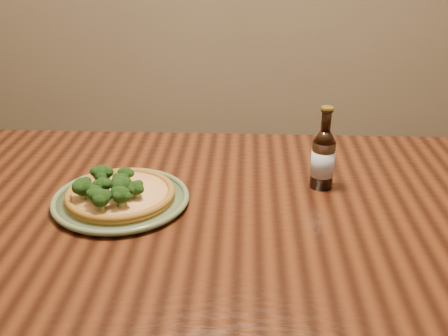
{
  "coord_description": "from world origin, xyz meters",
  "views": [
    {
      "loc": [
        0.16,
        -0.96,
        1.34
      ],
      "look_at": [
        0.11,
        0.15,
        0.82
      ],
      "focal_mm": 42.0,
      "sensor_mm": 36.0,
      "label": 1
    }
  ],
  "objects_px": {
    "plate": "(121,199)",
    "beer_bottle": "(323,158)",
    "table": "(178,237)",
    "pizza": "(118,193)"
  },
  "relations": [
    {
      "from": "beer_bottle",
      "to": "table",
      "type": "bearing_deg",
      "value": 174.89
    },
    {
      "from": "table",
      "to": "pizza",
      "type": "distance_m",
      "value": 0.18
    },
    {
      "from": "pizza",
      "to": "beer_bottle",
      "type": "xyz_separation_m",
      "value": [
        0.48,
        0.11,
        0.05
      ]
    },
    {
      "from": "table",
      "to": "plate",
      "type": "xyz_separation_m",
      "value": [
        -0.13,
        -0.0,
        0.1
      ]
    },
    {
      "from": "table",
      "to": "pizza",
      "type": "bearing_deg",
      "value": -175.8
    },
    {
      "from": "pizza",
      "to": "beer_bottle",
      "type": "bearing_deg",
      "value": 13.16
    },
    {
      "from": "plate",
      "to": "pizza",
      "type": "height_order",
      "value": "pizza"
    },
    {
      "from": "table",
      "to": "pizza",
      "type": "height_order",
      "value": "pizza"
    },
    {
      "from": "plate",
      "to": "beer_bottle",
      "type": "height_order",
      "value": "beer_bottle"
    },
    {
      "from": "beer_bottle",
      "to": "pizza",
      "type": "bearing_deg",
      "value": 171.64
    }
  ]
}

